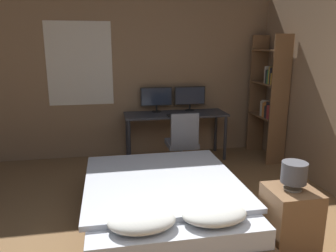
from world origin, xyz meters
TOP-DOWN VIEW (x-y plane):
  - wall_back at (-0.01, 3.78)m, footprint 12.00×0.08m
  - bed at (-0.17, 1.42)m, footprint 1.59×1.98m
  - nightstand at (0.87, 0.77)m, footprint 0.42×0.43m
  - bedside_lamp at (0.87, 0.77)m, footprint 0.22×0.22m
  - desk at (0.38, 3.43)m, footprint 1.65×0.58m
  - monitor_left at (0.09, 3.61)m, footprint 0.52×0.16m
  - monitor_right at (0.66, 3.61)m, footprint 0.52×0.16m
  - keyboard at (0.38, 3.24)m, footprint 0.34×0.13m
  - computer_mouse at (0.64, 3.24)m, footprint 0.07×0.05m
  - office_chair at (0.33, 2.74)m, footprint 0.52×0.52m
  - bookshelf at (1.86, 3.13)m, footprint 0.30×0.76m

SIDE VIEW (x-z plane):
  - bed at x=-0.17m, z-range -0.04..0.50m
  - nightstand at x=0.87m, z-range 0.00..0.59m
  - office_chair at x=0.33m, z-range -0.10..0.83m
  - desk at x=0.38m, z-range 0.29..1.04m
  - bedside_lamp at x=0.87m, z-range 0.62..0.87m
  - keyboard at x=0.38m, z-range 0.76..0.77m
  - computer_mouse at x=0.64m, z-range 0.76..0.79m
  - monitor_left at x=0.09m, z-range 0.79..1.19m
  - monitor_right at x=0.66m, z-range 0.79..1.19m
  - bookshelf at x=1.86m, z-range 0.08..2.07m
  - wall_back at x=-0.01m, z-range 0.00..2.70m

